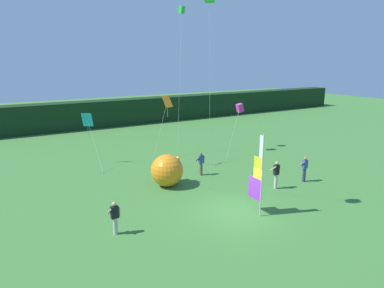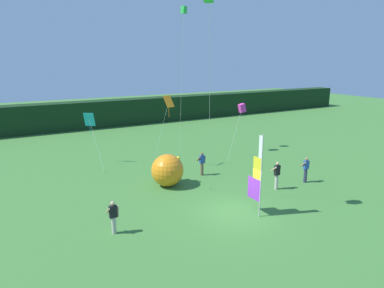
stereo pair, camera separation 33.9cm
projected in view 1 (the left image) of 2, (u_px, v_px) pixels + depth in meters
name	position (u px, v px, depth m)	size (l,w,h in m)	color
ground_plane	(237.00, 212.00, 18.42)	(120.00, 120.00, 0.00)	#3D7533
distant_treeline	(95.00, 114.00, 41.12)	(80.00, 2.40, 3.17)	black
banner_flag	(258.00, 176.00, 17.65)	(0.06, 1.03, 4.41)	#B7B7BC
person_near_banner	(276.00, 174.00, 21.48)	(0.55, 0.48, 1.80)	#B7B2A3
person_mid_field	(305.00, 169.00, 22.74)	(0.55, 0.48, 1.72)	#2D334C
person_far_left	(201.00, 163.00, 24.04)	(0.55, 0.48, 1.66)	brown
person_far_right	(115.00, 217.00, 15.87)	(0.55, 0.48, 1.62)	#B7B2A3
inflatable_balloon	(167.00, 170.00, 21.95)	(2.10, 2.10, 2.10)	orange
kite_green_box_0	(182.00, 11.00, 27.88)	(1.45, 1.53, 12.24)	brown
kite_orange_diamond_1	(167.00, 104.00, 24.95)	(1.94, 0.69, 5.42)	brown
kite_cyan_diamond_3	(88.00, 121.00, 26.04)	(0.86, 3.20, 4.04)	brown
kite_magenta_box_4	(240.00, 108.00, 29.60)	(3.42, 2.49, 4.31)	brown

